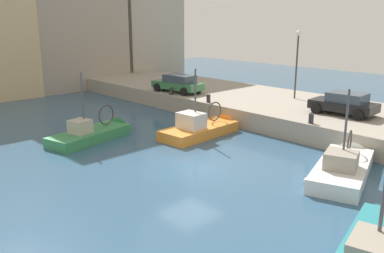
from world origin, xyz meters
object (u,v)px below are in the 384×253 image
parked_car_black (345,103)px  parked_car_green (178,83)px  fishing_boat_green (96,137)px  fishing_boat_white (343,172)px  mooring_bollard_south (311,118)px  mooring_bollard_mid (208,98)px  quay_streetlamp (297,53)px  mooring_bollard_north (171,91)px  fishing_boat_orange (204,132)px

parked_car_black → parked_car_green: bearing=100.1°
fishing_boat_green → parked_car_black: 15.02m
fishing_boat_green → fishing_boat_white: 13.79m
mooring_bollard_south → parked_car_black: bearing=-3.4°
fishing_boat_green → mooring_bollard_mid: 8.41m
fishing_boat_green → mooring_bollard_south: size_ratio=10.99×
parked_car_black → parked_car_green: 12.85m
parked_car_black → parked_car_green: (-2.25, 12.65, 0.01)m
parked_car_black → quay_streetlamp: (2.29, 4.96, 2.56)m
mooring_bollard_south → quay_streetlamp: quay_streetlamp is taller
parked_car_black → mooring_bollard_mid: parked_car_black is taller
parked_car_black → mooring_bollard_mid: 8.87m
mooring_bollard_mid → quay_streetlamp: bearing=-29.8°
parked_car_black → mooring_bollard_south: (-3.36, 0.20, -0.42)m
fishing_boat_green → parked_car_green: 10.03m
parked_car_black → quay_streetlamp: 6.03m
fishing_boat_white → quay_streetlamp: size_ratio=1.35×
parked_car_green → quay_streetlamp: (4.54, -7.69, 2.55)m
fishing_boat_green → mooring_bollard_north: size_ratio=10.99×
fishing_boat_orange → mooring_bollard_south: bearing=-61.4°
fishing_boat_white → parked_car_green: fishing_boat_white is taller
fishing_boat_orange → mooring_bollard_north: (2.96, 6.56, 1.35)m
mooring_bollard_south → quay_streetlamp: size_ratio=0.11×
fishing_boat_white → mooring_bollard_north: bearing=79.3°
parked_car_green → fishing_boat_white: bearing=-104.2°
fishing_boat_orange → parked_car_green: (4.07, 7.01, 1.78)m
fishing_boat_white → fishing_boat_orange: bearing=90.2°
mooring_bollard_south → mooring_bollard_north: size_ratio=1.00×
mooring_bollard_mid → mooring_bollard_north: 4.00m
fishing_boat_white → mooring_bollard_south: fishing_boat_white is taller
parked_car_black → quay_streetlamp: size_ratio=0.81×
fishing_boat_orange → mooring_bollard_mid: size_ratio=10.87×
fishing_boat_orange → mooring_bollard_south: fishing_boat_orange is taller
fishing_boat_orange → fishing_boat_white: (0.03, -8.98, -0.03)m
mooring_bollard_mid → parked_car_black: bearing=-67.7°
mooring_bollard_north → fishing_boat_orange: bearing=-114.3°
fishing_boat_green → quay_streetlamp: quay_streetlamp is taller
fishing_boat_orange → mooring_bollard_north: fishing_boat_orange is taller
fishing_boat_orange → fishing_boat_green: (-5.24, 3.77, -0.04)m
mooring_bollard_north → quay_streetlamp: quay_streetlamp is taller
mooring_bollard_north → quay_streetlamp: bearing=-52.0°
parked_car_green → mooring_bollard_mid: bearing=-104.0°
fishing_boat_green → fishing_boat_white: (5.27, -12.74, 0.01)m
mooring_bollard_mid → parked_car_green: bearing=76.0°
parked_car_black → mooring_bollard_south: size_ratio=7.11×
parked_car_black → mooring_bollard_south: parked_car_black is taller
fishing_boat_white → mooring_bollard_north: 15.87m
fishing_boat_white → quay_streetlamp: 12.71m
parked_car_green → mooring_bollard_south: (-1.11, -12.45, -0.43)m
mooring_bollard_north → parked_car_green: bearing=22.1°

